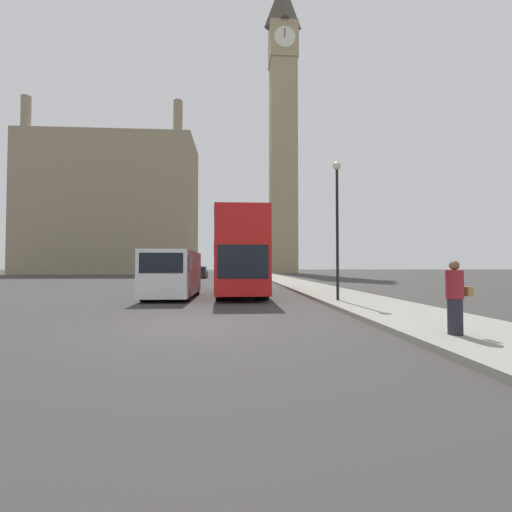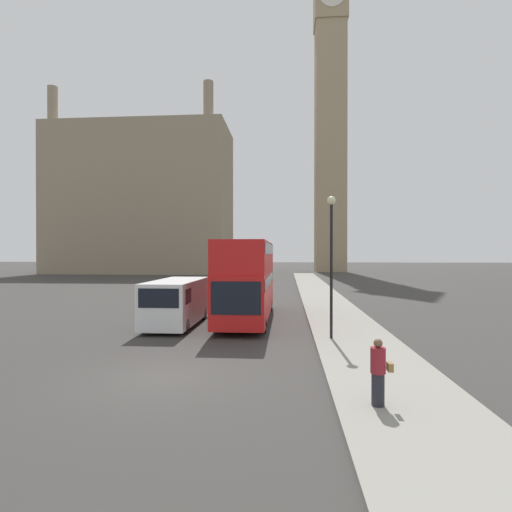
{
  "view_description": "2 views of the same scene",
  "coord_description": "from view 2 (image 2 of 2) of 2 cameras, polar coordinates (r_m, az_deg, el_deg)",
  "views": [
    {
      "loc": [
        1.3,
        -9.29,
        1.62
      ],
      "look_at": [
        2.61,
        11.97,
        2.24
      ],
      "focal_mm": 24.0,
      "sensor_mm": 36.0,
      "label": 1
    },
    {
      "loc": [
        3.86,
        -11.83,
        3.76
      ],
      "look_at": [
        1.53,
        18.05,
        3.54
      ],
      "focal_mm": 28.0,
      "sensor_mm": 36.0,
      "label": 2
    }
  ],
  "objects": [
    {
      "name": "pedestrian",
      "position": [
        10.24,
        17.09,
        -15.58
      ],
      "size": [
        0.51,
        0.35,
        1.58
      ],
      "color": "#23232D",
      "rests_on": "sidewalk_strip"
    },
    {
      "name": "clock_tower",
      "position": [
        87.8,
        10.56,
        21.88
      ],
      "size": [
        6.45,
        6.62,
        69.99
      ],
      "color": "tan",
      "rests_on": "ground_plane"
    },
    {
      "name": "red_double_decker_bus",
      "position": [
        22.51,
        -1.2,
        -2.92
      ],
      "size": [
        2.52,
        10.49,
        4.37
      ],
      "color": "red",
      "rests_on": "ground_plane"
    },
    {
      "name": "sidewalk_strip",
      "position": [
        12.72,
        18.18,
        -16.44
      ],
      "size": [
        3.51,
        120.0,
        0.15
      ],
      "color": "gray",
      "rests_on": "ground_plane"
    },
    {
      "name": "building_block_distant",
      "position": [
        79.54,
        -15.95,
        7.58
      ],
      "size": [
        32.93,
        14.39,
        33.28
      ],
      "color": "gray",
      "rests_on": "ground_plane"
    },
    {
      "name": "parked_sedan",
      "position": [
        49.44,
        -3.92,
        -3.13
      ],
      "size": [
        1.7,
        4.32,
        1.55
      ],
      "color": "black",
      "rests_on": "ground_plane"
    },
    {
      "name": "white_van",
      "position": [
        21.11,
        -11.31,
        -6.36
      ],
      "size": [
        2.21,
        5.96,
        2.36
      ],
      "color": "white",
      "rests_on": "ground_plane"
    },
    {
      "name": "ground_plane",
      "position": [
        13.0,
        -13.58,
        -16.41
      ],
      "size": [
        300.0,
        300.0,
        0.0
      ],
      "primitive_type": "plane",
      "color": "#383533"
    },
    {
      "name": "street_lamp",
      "position": [
        17.16,
        10.72,
        1.46
      ],
      "size": [
        0.36,
        0.36,
        6.02
      ],
      "color": "black",
      "rests_on": "sidewalk_strip"
    }
  ]
}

